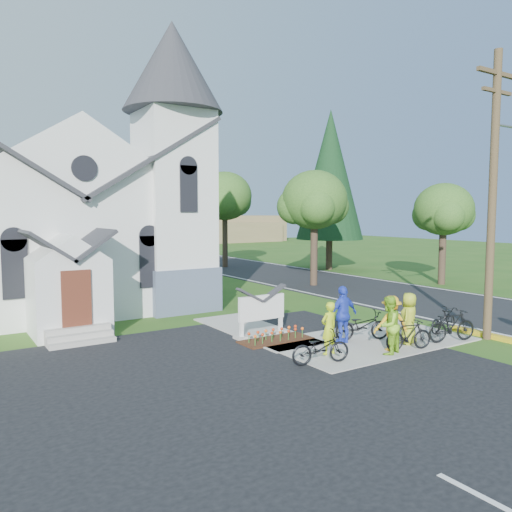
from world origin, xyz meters
TOP-DOWN VIEW (x-y plane):
  - ground at (0.00, 0.00)m, footprint 120.00×120.00m
  - parking_lot at (-7.00, -2.00)m, footprint 20.00×16.00m
  - road at (10.00, 15.00)m, footprint 8.00×90.00m
  - sidewalk at (1.50, 0.50)m, footprint 7.00×4.00m
  - church at (-5.48, 12.48)m, footprint 12.35×12.00m
  - church_sign at (-1.20, 3.20)m, footprint 2.20×0.40m
  - flower_bed at (-1.20, 2.30)m, footprint 2.60×1.10m
  - utility_pole at (5.36, -1.50)m, footprint 3.45×0.28m
  - tree_road_near at (8.50, 12.00)m, footprint 4.00×4.00m
  - tree_road_mid at (9.00, 24.00)m, footprint 4.40×4.40m
  - tree_road_far at (15.50, 8.00)m, footprint 3.60×3.60m
  - conifer at (15.00, 18.00)m, footprint 5.20×5.20m
  - distant_hills at (3.36, 56.33)m, footprint 61.00×10.00m
  - cyclist_0 at (-0.81, -0.03)m, footprint 0.63×0.43m
  - bike_0 at (-1.68, -0.65)m, footprint 1.93×1.04m
  - cyclist_1 at (0.79, -1.01)m, footprint 1.06×0.92m
  - bike_1 at (1.65, -1.08)m, footprint 1.72×0.90m
  - cyclist_2 at (0.49, 0.73)m, footprint 1.15×0.49m
  - bike_2 at (1.32, 0.66)m, footprint 2.07×1.39m
  - cyclist_3 at (1.17, -0.77)m, footprint 1.31×1.03m
  - bike_3 at (3.73, -1.19)m, footprint 1.96×0.98m
  - cyclist_4 at (2.31, -0.54)m, footprint 1.00×0.85m
  - bike_4 at (4.70, -0.12)m, footprint 1.77×0.85m

SIDE VIEW (x-z plane):
  - ground at x=0.00m, z-range 0.00..0.00m
  - parking_lot at x=-7.00m, z-range 0.00..0.02m
  - road at x=10.00m, z-range 0.00..0.02m
  - sidewalk at x=1.50m, z-range 0.00..0.05m
  - flower_bed at x=-1.20m, z-range 0.00..0.07m
  - bike_4 at x=4.70m, z-range 0.05..0.94m
  - bike_0 at x=-1.68m, z-range 0.05..1.01m
  - bike_1 at x=1.65m, z-range 0.05..1.05m
  - bike_2 at x=1.32m, z-range 0.05..1.08m
  - bike_3 at x=3.73m, z-range 0.05..1.18m
  - cyclist_0 at x=-0.81m, z-range 0.05..1.71m
  - cyclist_4 at x=2.31m, z-range 0.05..1.79m
  - cyclist_3 at x=1.17m, z-range 0.05..1.82m
  - cyclist_1 at x=0.79m, z-range 0.05..1.88m
  - church_sign at x=-1.20m, z-range 0.18..1.88m
  - cyclist_2 at x=0.49m, z-range 0.05..2.01m
  - distant_hills at x=3.36m, z-range -0.63..4.97m
  - tree_road_far at x=15.50m, z-range 1.48..7.78m
  - tree_road_near at x=8.50m, z-range 1.68..8.73m
  - church at x=-5.48m, z-range -1.25..11.75m
  - utility_pole at x=5.36m, z-range 0.40..10.40m
  - tree_road_mid at x=9.00m, z-range 1.88..9.68m
  - conifer at x=15.00m, z-range 1.19..13.59m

